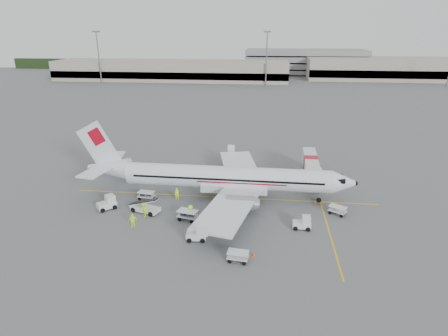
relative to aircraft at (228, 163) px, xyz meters
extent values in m
plane|color=#56595B|center=(-0.74, -0.05, -5.30)|extent=(360.00, 360.00, 0.00)
cube|color=yellow|center=(-0.74, -0.05, -5.30)|extent=(44.00, 0.20, 0.01)
cube|color=yellow|center=(13.26, -8.05, -5.30)|extent=(0.20, 20.00, 0.01)
cone|color=#FF4510|center=(12.41, -0.90, -4.98)|extent=(0.39, 0.39, 0.64)
cone|color=#FF4510|center=(-0.59, 17.99, -4.98)|extent=(0.39, 0.39, 0.64)
cone|color=#FF4510|center=(4.37, -14.68, -5.00)|extent=(0.37, 0.37, 0.60)
imported|color=#CAFF1C|center=(-7.10, -1.60, -4.43)|extent=(0.72, 0.56, 1.74)
imported|color=#CAFF1C|center=(-10.22, -7.12, -4.35)|extent=(1.06, 1.15, 1.90)
imported|color=#CAFF1C|center=(-4.08, -6.86, -4.40)|extent=(1.14, 1.34, 1.80)
imported|color=#CAFF1C|center=(-10.64, -10.10, -4.37)|extent=(1.18, 0.90, 1.86)
camera|label=1|loc=(5.14, -49.29, 17.70)|focal=30.00mm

